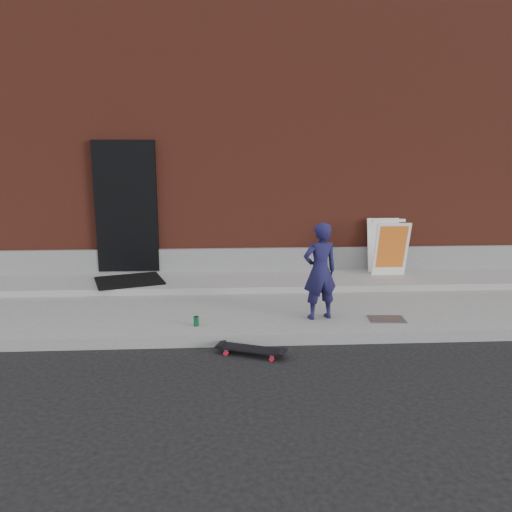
{
  "coord_description": "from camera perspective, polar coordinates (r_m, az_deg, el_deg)",
  "views": [
    {
      "loc": [
        -0.86,
        -5.7,
        2.32
      ],
      "look_at": [
        -0.49,
        0.8,
        0.96
      ],
      "focal_mm": 35.0,
      "sensor_mm": 36.0,
      "label": 1
    }
  ],
  "objects": [
    {
      "name": "ground",
      "position": [
        6.22,
        5.03,
        -10.16
      ],
      "size": [
        80.0,
        80.0,
        0.0
      ],
      "primitive_type": "plane",
      "color": "black",
      "rests_on": "ground"
    },
    {
      "name": "sidewalk",
      "position": [
        7.59,
        3.42,
        -5.43
      ],
      "size": [
        20.0,
        3.0,
        0.15
      ],
      "primitive_type": "cube",
      "color": "slate",
      "rests_on": "ground"
    },
    {
      "name": "apron",
      "position": [
        8.42,
        2.73,
        -2.81
      ],
      "size": [
        20.0,
        1.2,
        0.1
      ],
      "primitive_type": "cube",
      "color": "gray",
      "rests_on": "sidewalk"
    },
    {
      "name": "building",
      "position": [
        12.73,
        0.64,
        12.57
      ],
      "size": [
        20.0,
        8.1,
        5.0
      ],
      "color": "maroon",
      "rests_on": "ground"
    },
    {
      "name": "child",
      "position": [
        6.58,
        7.32,
        -1.73
      ],
      "size": [
        0.53,
        0.41,
        1.29
      ],
      "primitive_type": "imported",
      "rotation": [
        0.0,
        0.0,
        3.39
      ],
      "color": "#191640",
      "rests_on": "sidewalk"
    },
    {
      "name": "skateboard",
      "position": [
        5.89,
        -0.6,
        -10.63
      ],
      "size": [
        0.82,
        0.48,
        0.09
      ],
      "color": "red",
      "rests_on": "ground"
    },
    {
      "name": "pizza_sign",
      "position": [
        8.87,
        14.82,
        1.03
      ],
      "size": [
        0.57,
        0.67,
        0.95
      ],
      "color": "white",
      "rests_on": "apron"
    },
    {
      "name": "soda_can",
      "position": [
        6.43,
        -6.85,
        -7.41
      ],
      "size": [
        0.08,
        0.08,
        0.13
      ],
      "primitive_type": "cylinder",
      "rotation": [
        0.0,
        0.0,
        0.3
      ],
      "color": "#16703B",
      "rests_on": "sidewalk"
    },
    {
      "name": "doormat",
      "position": [
        8.4,
        -14.28,
        -2.74
      ],
      "size": [
        1.24,
        1.12,
        0.03
      ],
      "primitive_type": "cube",
      "rotation": [
        0.0,
        0.0,
        0.33
      ],
      "color": "black",
      "rests_on": "apron"
    },
    {
      "name": "utility_plate",
      "position": [
        6.86,
        14.71,
        -7.0
      ],
      "size": [
        0.48,
        0.33,
        0.01
      ],
      "primitive_type": "cube",
      "rotation": [
        0.0,
        0.0,
        -0.07
      ],
      "color": "#56565B",
      "rests_on": "sidewalk"
    }
  ]
}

